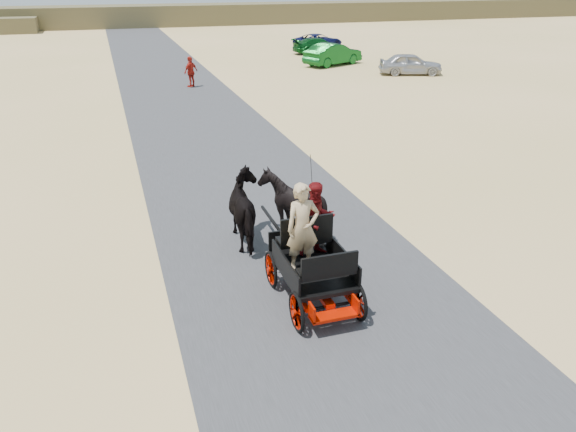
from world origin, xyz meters
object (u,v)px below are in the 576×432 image
object	(u,v)px
car_a	(411,64)
car_c	(319,46)
horse_right	(292,205)
pedestrian	(191,72)
horse_left	(249,210)
car_b	(333,54)
car_d	(318,41)
carriage	(312,284)

from	to	relation	value
car_a	car_c	world-z (taller)	car_a
horse_right	pedestrian	world-z (taller)	pedestrian
horse_left	car_b	distance (m)	28.73
car_d	car_b	bearing A→B (deg)	149.08
horse_left	pedestrian	bearing A→B (deg)	-94.96
car_d	car_a	bearing A→B (deg)	167.04
carriage	horse_left	size ratio (longest dim) A/B	1.20
car_a	car_b	bearing A→B (deg)	50.20
carriage	horse_left	distance (m)	3.09
carriage	car_b	bearing A→B (deg)	67.26
car_a	horse_left	bearing A→B (deg)	160.63
carriage	car_b	world-z (taller)	car_b
horse_left	pedestrian	xyz separation A→B (m)	(1.79, 20.64, 0.02)
carriage	car_d	bearing A→B (deg)	69.19
car_a	car_b	world-z (taller)	car_b
car_b	horse_left	bearing A→B (deg)	128.30
car_d	car_c	bearing A→B (deg)	143.34
horse_right	horse_left	bearing A→B (deg)	0.00
pedestrian	car_d	xyz separation A→B (m)	(13.21, 14.37, -0.25)
car_a	car_d	bearing A→B (deg)	21.84
car_c	car_d	xyz separation A→B (m)	(1.19, 3.23, -0.01)
car_a	car_c	size ratio (longest dim) A/B	0.94
car_a	car_b	distance (m)	6.17
pedestrian	car_b	distance (m)	12.01
pedestrian	car_a	size ratio (longest dim) A/B	0.43
pedestrian	car_b	xyz separation A→B (m)	(10.84, 5.17, -0.10)
car_a	car_b	size ratio (longest dim) A/B	0.86
carriage	car_a	distance (m)	28.12
carriage	car_a	bearing A→B (deg)	56.95
horse_left	horse_right	size ratio (longest dim) A/B	1.18
car_d	horse_right	bearing A→B (deg)	141.87
car_a	pedestrian	bearing A→B (deg)	108.03
horse_right	car_a	bearing A→B (deg)	-125.71
horse_left	car_d	world-z (taller)	horse_left
horse_right	car_d	size ratio (longest dim) A/B	0.39
car_a	car_d	world-z (taller)	car_a
pedestrian	car_d	bearing A→B (deg)	-170.92
car_c	car_d	bearing A→B (deg)	-21.47
horse_right	carriage	bearing A→B (deg)	79.61
carriage	car_b	size ratio (longest dim) A/B	0.52
pedestrian	horse_left	bearing A→B (deg)	46.70
car_c	car_a	bearing A→B (deg)	-170.81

